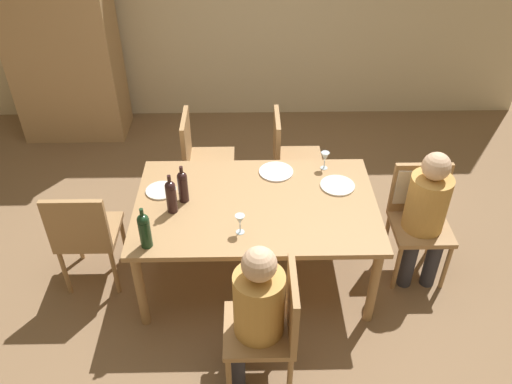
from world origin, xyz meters
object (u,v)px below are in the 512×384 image
(dining_table, at_px, (256,210))
(wine_bottle_short_olive, at_px, (171,195))
(chair_right_end, at_px, (420,204))
(dinner_plate_host, at_px, (276,172))
(wine_glass_near_left, at_px, (240,220))
(dinner_plate_guest_right, at_px, (337,185))
(chair_left_end, at_px, (85,232))
(person_man_bearded, at_px, (427,210))
(chair_far_left, at_px, (200,155))
(armoire_cabinet, at_px, (61,39))
(chair_far_right, at_px, (289,154))
(dinner_plate_guest_left, at_px, (161,190))
(person_woman_host, at_px, (255,309))
(wine_bottle_dark_red, at_px, (183,186))
(handbag, at_px, (249,192))
(wine_bottle_tall_green, at_px, (145,229))
(chair_near, at_px, (273,322))
(wine_glass_centre, at_px, (325,157))

(dining_table, bearing_deg, wine_bottle_short_olive, -172.34)
(chair_right_end, xyz_separation_m, dinner_plate_host, (-1.11, 0.26, 0.14))
(wine_glass_near_left, distance_m, dinner_plate_guest_right, 0.91)
(chair_left_end, xyz_separation_m, person_man_bearded, (2.55, 0.06, 0.12))
(chair_far_left, distance_m, wine_bottle_short_olive, 1.08)
(dining_table, relative_size, wine_glass_near_left, 12.00)
(armoire_cabinet, xyz_separation_m, chair_far_right, (2.31, -1.37, -0.56))
(chair_right_end, relative_size, chair_far_right, 1.00)
(dinner_plate_guest_left, bearing_deg, person_woman_host, -57.75)
(armoire_cabinet, distance_m, wine_bottle_dark_red, 2.71)
(dinner_plate_guest_left, bearing_deg, handbag, 49.84)
(wine_bottle_dark_red, distance_m, dinner_plate_guest_left, 0.25)
(chair_right_end, bearing_deg, dinner_plate_guest_right, -6.11)
(dinner_plate_guest_left, xyz_separation_m, handbag, (0.67, 0.79, -0.62))
(armoire_cabinet, relative_size, wine_bottle_tall_green, 6.97)
(dinner_plate_host, bearing_deg, wine_bottle_short_olive, -148.83)
(wine_bottle_tall_green, height_order, wine_bottle_dark_red, wine_bottle_tall_green)
(dinner_plate_guest_right, bearing_deg, armoire_cabinet, 141.06)
(chair_right_end, bearing_deg, chair_far_right, -40.50)
(wine_bottle_tall_green, xyz_separation_m, dinner_plate_guest_left, (0.02, 0.60, -0.13))
(chair_far_left, relative_size, wine_glass_near_left, 6.17)
(armoire_cabinet, distance_m, chair_left_end, 2.57)
(chair_near, height_order, person_man_bearded, person_man_bearded)
(armoire_cabinet, bearing_deg, chair_near, -57.41)
(handbag, bearing_deg, person_man_bearded, -36.14)
(chair_far_right, height_order, wine_bottle_short_olive, wine_bottle_short_olive)
(chair_left_end, height_order, chair_far_right, same)
(dinner_plate_guest_left, bearing_deg, chair_far_right, 37.36)
(chair_far_left, relative_size, person_woman_host, 0.80)
(person_woman_host, bearing_deg, armoire_cabinet, 31.16)
(person_woman_host, height_order, handbag, person_woman_host)
(chair_right_end, xyz_separation_m, wine_glass_centre, (-0.72, 0.31, 0.24))
(chair_right_end, xyz_separation_m, wine_bottle_tall_green, (-2.01, -0.57, 0.27))
(wine_bottle_tall_green, bearing_deg, chair_right_end, 15.73)
(dining_table, distance_m, chair_right_end, 1.28)
(armoire_cabinet, distance_m, chair_near, 3.90)
(armoire_cabinet, bearing_deg, wine_bottle_dark_red, -57.23)
(person_man_bearded, relative_size, wine_bottle_dark_red, 3.79)
(chair_near, bearing_deg, person_man_bearded, -52.31)
(person_woman_host, distance_m, wine_glass_centre, 1.51)
(dining_table, distance_m, chair_near, 0.95)
(chair_right_end, height_order, wine_glass_near_left, chair_right_end)
(chair_near, distance_m, wine_bottle_short_olive, 1.15)
(dining_table, bearing_deg, dinner_plate_host, 66.49)
(person_man_bearded, relative_size, wine_bottle_short_olive, 3.65)
(person_woman_host, relative_size, dinner_plate_host, 4.18)
(armoire_cabinet, distance_m, chair_far_right, 2.74)
(chair_far_left, bearing_deg, wine_bottle_tall_green, -10.09)
(dinner_plate_guest_right, bearing_deg, chair_right_end, -6.11)
(person_woman_host, bearing_deg, wine_glass_near_left, 8.14)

